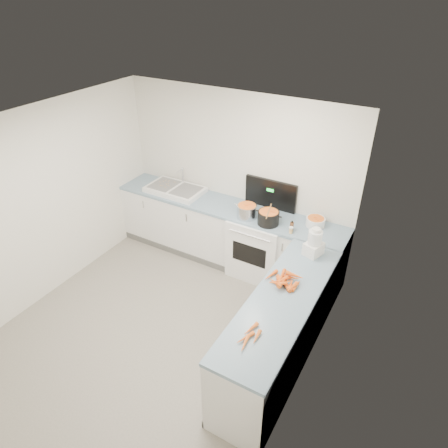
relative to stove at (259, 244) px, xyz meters
The scene contains 19 objects.
floor 1.84m from the stove, 108.07° to the right, with size 3.50×4.00×0.00m, color gray, non-canonical shape.
ceiling 2.69m from the stove, 108.07° to the right, with size 3.50×4.00×0.00m, color silver, non-canonical shape.
wall_back 1.00m from the stove, 150.23° to the left, with size 3.50×2.50×0.00m, color silver, non-canonical shape.
wall_left 2.96m from the stove, 143.77° to the right, with size 4.00×2.50×0.00m, color silver, non-canonical shape.
wall_right 2.21m from the stove, 54.55° to the right, with size 4.00×2.50×0.00m, color silver, non-canonical shape.
counter_back 0.55m from the stove, behind, with size 3.50×0.62×0.94m.
counter_right 1.65m from the stove, 56.99° to the right, with size 0.62×2.20×0.94m.
stove is the anchor object (origin of this frame).
sink 1.54m from the stove, behind, with size 0.86×0.52×0.31m.
steel_pot 0.58m from the stove, 142.94° to the right, with size 0.27×0.27×0.20m, color silver.
black_pot 0.59m from the stove, 39.19° to the right, with size 0.28×0.28×0.20m, color black.
wooden_spoon 0.69m from the stove, 39.19° to the right, with size 0.02×0.02×0.38m, color #AD7A47.
mixing_bowl 0.90m from the stove, 10.10° to the left, with size 0.25×0.25×0.11m, color white.
extract_bottle 0.74m from the stove, 16.07° to the right, with size 0.05×0.05×0.12m, color #593319.
spice_jar 0.75m from the stove, 21.48° to the right, with size 0.04×0.04×0.08m, color #E5B266.
food_processor 1.21m from the stove, 28.67° to the right, with size 0.23×0.26×0.36m.
carrot_pile 1.51m from the stove, 54.45° to the right, with size 0.38×0.32×0.10m.
peeled_carrots 2.24m from the stove, 67.54° to the right, with size 0.17×0.37×0.04m.
peelings 1.74m from the stove, behind, with size 0.25×0.24×0.01m.
Camera 1 is at (2.44, -2.64, 3.73)m, focal length 32.00 mm.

